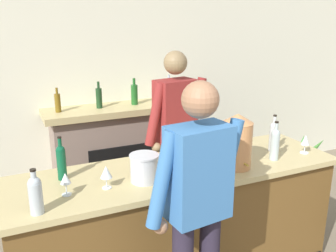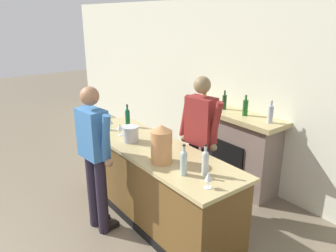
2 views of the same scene
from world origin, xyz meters
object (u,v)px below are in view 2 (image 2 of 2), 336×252
Objects in this scene: person_customer at (95,154)px; wine_glass_front_left at (120,127)px; wine_bottle_cabernet_heavy at (93,120)px; copper_dispenser at (161,144)px; ice_bucket_steel at (131,134)px; wine_glass_front_right at (208,177)px; wine_bottle_burgundy_dark at (184,162)px; fireplace_stone at (232,148)px; person_bartender at (200,140)px; wine_bottle_rose_blush at (128,117)px; wine_bottle_merlot_tall at (205,162)px; wine_glass_mid_counter at (111,122)px.

wine_glass_front_left is (-0.40, 0.56, 0.11)m from person_customer.
wine_bottle_cabernet_heavy reaches higher than wine_glass_front_left.
wine_glass_front_left is (-1.01, 0.05, -0.10)m from copper_dispenser.
wine_bottle_cabernet_heavy is at bearing -176.01° from copper_dispenser.
wine_bottle_cabernet_heavy reaches higher than ice_bucket_steel.
ice_bucket_steel is 1.45m from wine_glass_front_right.
ice_bucket_steel is 1.11m from wine_bottle_burgundy_dark.
fireplace_stone reaches higher than wine_bottle_burgundy_dark.
person_bartender is at bearing 141.12° from wine_glass_front_right.
person_bartender is at bearing 126.95° from wine_bottle_burgundy_dark.
wine_bottle_burgundy_dark is at bearing -2.16° from wine_glass_front_left.
copper_dispenser is at bearing -178.91° from wine_glass_front_right.
fireplace_stone reaches higher than wine_bottle_cabernet_heavy.
wine_bottle_burgundy_dark is (1.85, 0.10, 0.01)m from wine_bottle_cabernet_heavy.
fireplace_stone is 0.88× the size of person_bartender.
copper_dispenser is 2.66× the size of wine_glass_front_right.
person_customer is 5.50× the size of wine_bottle_rose_blush.
person_bartender is at bearing 140.57° from wine_bottle_merlot_tall.
wine_glass_front_right is (0.71, 0.01, -0.11)m from copper_dispenser.
fireplace_stone is at bearing 106.09° from person_bartender.
wine_bottle_rose_blush reaches higher than wine_glass_mid_counter.
copper_dispenser is 0.72m from wine_glass_front_right.
person_customer is 4.16× the size of copper_dispenser.
person_customer reaches higher than copper_dispenser.
wine_glass_front_right is (0.89, -0.71, 0.08)m from person_bartender.
wine_bottle_merlot_tall is at bearing 7.97° from wine_bottle_cabernet_heavy.
wine_glass_mid_counter is (-0.84, -1.60, 0.51)m from fireplace_stone.
wine_bottle_merlot_tall is 1.98× the size of wine_glass_front_left.
wine_bottle_rose_blush is at bearing 132.84° from wine_glass_front_left.
wine_bottle_cabernet_heavy is (-0.87, 0.40, 0.12)m from person_customer.
fireplace_stone is at bearing 104.90° from copper_dispenser.
person_bartender is 6.41× the size of wine_bottle_cabernet_heavy.
wine_bottle_cabernet_heavy is at bearing -176.95° from wine_glass_front_right.
person_customer is 11.42× the size of wine_glass_mid_counter.
wine_bottle_burgundy_dark is at bearing 26.98° from person_customer.
person_customer reaches higher than wine_bottle_burgundy_dark.
wine_glass_front_left is 1.04× the size of wine_glass_mid_counter.
ice_bucket_steel is 1.24m from wine_bottle_merlot_tall.
person_bartender is (0.44, 1.23, 0.02)m from person_customer.
wine_glass_mid_counter is (-0.54, 0.01, 0.01)m from ice_bucket_steel.
fireplace_stone is 1.87m from wine_glass_mid_counter.
copper_dispenser reaches higher than wine_bottle_merlot_tall.
person_customer is 8.45× the size of ice_bucket_steel.
wine_glass_mid_counter is at bearing -149.02° from person_bartender.
person_customer is 0.58m from ice_bucket_steel.
wine_bottle_merlot_tall is (1.76, -0.15, 0.00)m from wine_bottle_rose_blush.
person_customer is 1.06m from wine_bottle_rose_blush.
person_bartender is at bearing 20.32° from wine_bottle_rose_blush.
wine_bottle_burgundy_dark is at bearing 0.20° from copper_dispenser.
person_customer is 0.96m from wine_bottle_cabernet_heavy.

